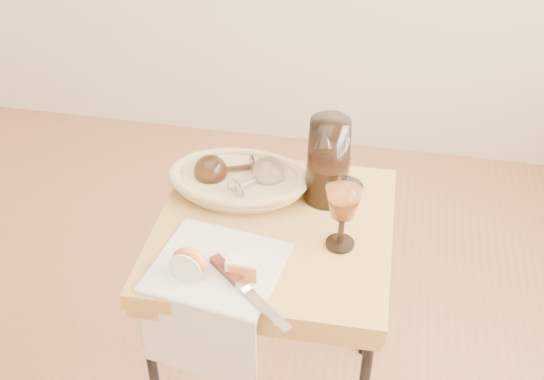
% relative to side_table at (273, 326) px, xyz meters
% --- Properties ---
extents(side_table, '(0.56, 0.56, 0.70)m').
position_rel_side_table_xyz_m(side_table, '(0.00, 0.00, 0.00)').
color(side_table, brown).
rests_on(side_table, floor).
extents(tea_towel, '(0.30, 0.28, 0.01)m').
position_rel_side_table_xyz_m(tea_towel, '(-0.09, -0.16, 0.35)').
color(tea_towel, '#F7ECC6').
rests_on(tea_towel, side_table).
extents(bread_basket, '(0.32, 0.22, 0.05)m').
position_rel_side_table_xyz_m(bread_basket, '(-0.11, 0.11, 0.38)').
color(bread_basket, '#A47945').
rests_on(bread_basket, side_table).
extents(goblet_lying_a, '(0.16, 0.13, 0.08)m').
position_rel_side_table_xyz_m(goblet_lying_a, '(-0.14, 0.13, 0.40)').
color(goblet_lying_a, '#472B1B').
rests_on(goblet_lying_a, bread_basket).
extents(goblet_lying_b, '(0.15, 0.16, 0.08)m').
position_rel_side_table_xyz_m(goblet_lying_b, '(-0.07, 0.10, 0.40)').
color(goblet_lying_b, white).
rests_on(goblet_lying_b, bread_basket).
extents(pitcher, '(0.19, 0.26, 0.26)m').
position_rel_side_table_xyz_m(pitcher, '(0.11, 0.13, 0.46)').
color(pitcher, black).
rests_on(pitcher, side_table).
extents(wine_goblet, '(0.10, 0.10, 0.17)m').
position_rel_side_table_xyz_m(wine_goblet, '(0.16, -0.04, 0.43)').
color(wine_goblet, white).
rests_on(wine_goblet, side_table).
extents(apple_half, '(0.08, 0.05, 0.07)m').
position_rel_side_table_xyz_m(apple_half, '(-0.14, -0.19, 0.39)').
color(apple_half, red).
rests_on(apple_half, tea_towel).
extents(apple_wedge, '(0.06, 0.04, 0.04)m').
position_rel_side_table_xyz_m(apple_wedge, '(-0.04, -0.18, 0.38)').
color(apple_wedge, white).
rests_on(apple_wedge, tea_towel).
extents(table_knife, '(0.21, 0.18, 0.02)m').
position_rel_side_table_xyz_m(table_knife, '(-0.01, -0.22, 0.36)').
color(table_knife, silver).
rests_on(table_knife, tea_towel).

